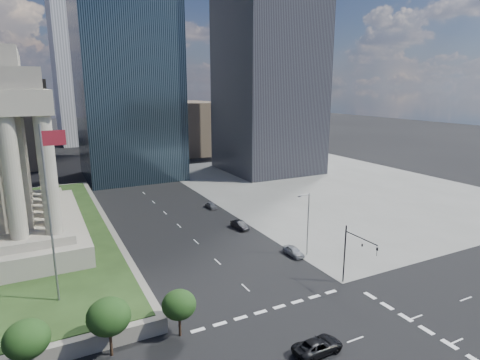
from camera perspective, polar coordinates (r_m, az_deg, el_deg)
ground at (r=126.96m, az=-16.34°, el=0.90°), size 500.00×500.00×0.00m
sidewalk_ne at (r=110.08m, az=12.30°, el=-0.68°), size 68.00×90.00×0.03m
flagpole at (r=47.97m, az=-25.38°, el=-3.32°), size 2.52×0.24×20.00m
midrise_glass at (r=119.92m, az=-15.84°, el=14.69°), size 26.00×26.00×60.00m
highrise_ne at (r=127.54m, az=4.19°, el=24.06°), size 26.00×28.00×100.00m
building_filler_ne at (r=162.51m, az=-7.45°, el=7.45°), size 20.00×30.00×20.00m
building_filler_nw at (r=152.94m, az=-30.08°, el=6.98°), size 24.00×30.00×28.00m
traffic_signal_ne at (r=54.16m, az=16.00°, el=-9.54°), size 0.30×5.74×8.00m
street_lamp_north at (r=62.59m, az=9.53°, el=-5.70°), size 2.13×0.22×10.00m
pickup_truck at (r=43.40m, az=11.02°, el=-22.16°), size 5.37×2.64×1.46m
parked_sedan_near at (r=63.88m, az=7.63°, el=-9.99°), size 1.70×4.18×1.42m
parked_sedan_mid at (r=74.64m, az=-0.04°, el=-6.41°), size 4.50×1.98×1.44m
parked_sedan_far at (r=87.09m, az=-4.10°, el=-3.63°), size 3.79×1.61×1.28m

